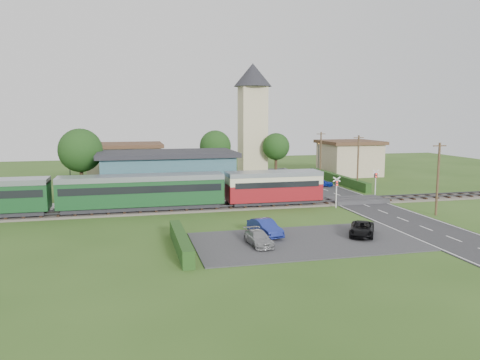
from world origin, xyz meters
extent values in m
plane|color=#2D4C19|center=(0.00, 0.00, 0.00)|extent=(120.00, 120.00, 0.00)
cube|color=#4C443D|center=(0.00, 2.00, 0.10)|extent=(76.00, 3.20, 0.20)
cube|color=#3F3F47|center=(0.00, 1.28, 0.42)|extent=(76.00, 0.08, 0.15)
cube|color=#3F3F47|center=(0.00, 2.72, 0.42)|extent=(76.00, 0.08, 0.15)
cube|color=#28282B|center=(10.00, 0.00, 0.03)|extent=(6.00, 70.00, 0.05)
cube|color=#333335|center=(-1.50, -12.00, 0.04)|extent=(17.00, 9.00, 0.08)
cube|color=#333335|center=(10.00, 2.00, 0.23)|extent=(6.20, 3.40, 0.45)
cube|color=gray|center=(-10.00, 5.20, 0.23)|extent=(30.00, 3.00, 0.45)
cube|color=#C6B68E|center=(-18.00, 5.20, 1.65)|extent=(2.00, 2.00, 2.40)
cube|color=#232328|center=(-18.00, 5.20, 2.93)|extent=(2.30, 2.30, 0.15)
cube|color=#34616D|center=(-10.00, 11.00, 2.40)|extent=(15.00, 8.00, 4.80)
cube|color=#232328|center=(-10.00, 11.00, 5.05)|extent=(16.00, 9.00, 0.50)
cube|color=#232328|center=(-10.00, 7.06, 1.10)|extent=(1.20, 0.12, 2.20)
cube|color=black|center=(-15.00, 7.06, 2.40)|extent=(1.00, 0.12, 1.20)
cube|color=black|center=(-13.00, 7.06, 2.40)|extent=(1.00, 0.12, 1.20)
cube|color=black|center=(-7.00, 7.06, 2.40)|extent=(1.00, 0.12, 1.20)
cube|color=black|center=(-5.00, 7.06, 2.40)|extent=(1.00, 0.12, 1.20)
cube|color=#232328|center=(0.36, 2.00, 0.59)|extent=(9.00, 2.20, 0.50)
cube|color=maroon|center=(0.36, 2.00, 1.59)|extent=(10.00, 2.80, 1.80)
cube|color=beige|center=(0.36, 2.00, 2.84)|extent=(10.00, 2.82, 0.90)
cube|color=black|center=(0.36, 2.00, 2.49)|extent=(9.00, 2.88, 0.60)
cube|color=#8B929D|center=(0.36, 2.00, 3.49)|extent=(10.00, 2.90, 0.45)
cube|color=#232328|center=(-13.24, 2.00, 0.59)|extent=(15.20, 2.20, 0.50)
cube|color=#123F1C|center=(-13.24, 2.00, 2.09)|extent=(16.00, 2.80, 2.60)
cube|color=black|center=(-13.24, 2.00, 2.49)|extent=(15.40, 2.86, 0.70)
cube|color=#8B929D|center=(-13.24, 2.00, 3.49)|extent=(16.00, 2.90, 0.50)
cube|color=#C6B68E|center=(5.00, 28.00, 7.00)|extent=(4.00, 4.00, 14.00)
cone|color=#232328|center=(5.00, 28.00, 15.80)|extent=(6.00, 6.00, 3.60)
cube|color=tan|center=(-15.00, 25.00, 2.50)|extent=(10.00, 8.00, 5.00)
cube|color=#472D1E|center=(-15.00, 25.00, 5.25)|extent=(10.80, 8.80, 0.50)
cube|color=tan|center=(20.00, 24.00, 2.50)|extent=(8.00, 8.00, 5.00)
cube|color=#472D1E|center=(20.00, 24.00, 5.25)|extent=(8.80, 8.80, 0.50)
cube|color=#193814|center=(-11.00, -12.00, 0.60)|extent=(0.80, 9.00, 1.20)
cube|color=#193814|center=(14.20, 16.00, 0.60)|extent=(0.80, 18.00, 1.20)
cube|color=#193814|center=(-10.00, 15.50, 0.65)|extent=(22.00, 0.80, 1.30)
cylinder|color=#332316|center=(-20.00, 14.00, 2.06)|extent=(0.44, 0.44, 4.12)
sphere|color=#143311|center=(-20.00, 14.00, 5.40)|extent=(5.20, 5.20, 5.20)
cylinder|color=#332316|center=(-2.00, 23.00, 1.93)|extent=(0.44, 0.44, 3.85)
sphere|color=#143311|center=(-2.00, 23.00, 5.04)|extent=(4.60, 4.60, 4.60)
cylinder|color=#332316|center=(8.00, 25.00, 1.79)|extent=(0.44, 0.44, 3.58)
sphere|color=#143311|center=(8.00, 25.00, 4.68)|extent=(4.20, 4.20, 4.20)
cylinder|color=#473321|center=(14.20, -6.00, 3.50)|extent=(0.22, 0.22, 7.00)
cube|color=#473321|center=(14.20, -6.00, 6.70)|extent=(1.40, 0.10, 0.10)
cylinder|color=#473321|center=(14.20, 10.00, 3.50)|extent=(0.22, 0.22, 7.00)
cube|color=#473321|center=(14.20, 10.00, 6.70)|extent=(1.40, 0.10, 0.10)
cylinder|color=#473321|center=(14.20, 22.00, 3.50)|extent=(0.22, 0.22, 7.00)
cube|color=#473321|center=(14.20, 22.00, 6.70)|extent=(1.40, 0.10, 0.10)
cylinder|color=silver|center=(6.40, -0.40, 1.50)|extent=(0.12, 0.12, 3.00)
cube|color=#232328|center=(6.40, -0.40, 2.60)|extent=(0.35, 0.18, 0.55)
sphere|color=#FF190C|center=(6.40, -0.52, 2.75)|extent=(0.14, 0.14, 0.14)
sphere|color=#FF190C|center=(6.40, -0.52, 2.45)|extent=(0.14, 0.14, 0.14)
cube|color=silver|center=(6.40, -0.40, 3.00)|extent=(0.84, 0.05, 0.55)
cube|color=silver|center=(6.40, -0.40, 3.00)|extent=(0.84, 0.05, 0.55)
cylinder|color=silver|center=(13.60, 4.40, 1.50)|extent=(0.12, 0.12, 3.00)
cube|color=#232328|center=(13.60, 4.40, 2.60)|extent=(0.35, 0.18, 0.55)
sphere|color=#FF190C|center=(13.60, 4.28, 2.75)|extent=(0.14, 0.14, 0.14)
sphere|color=#FF190C|center=(13.60, 4.28, 2.45)|extent=(0.14, 0.14, 0.14)
cube|color=silver|center=(13.60, 4.40, 3.00)|extent=(0.84, 0.05, 0.55)
cube|color=silver|center=(13.60, 4.40, 3.00)|extent=(0.84, 0.05, 0.55)
cylinder|color=#3F3F47|center=(-22.00, 20.00, 2.50)|extent=(0.14, 0.14, 5.00)
sphere|color=orange|center=(-22.00, 20.00, 5.00)|extent=(0.30, 0.30, 0.30)
cylinder|color=#3F3F47|center=(16.00, 27.00, 2.50)|extent=(0.14, 0.14, 5.00)
sphere|color=orange|center=(16.00, 27.00, 5.00)|extent=(0.30, 0.30, 0.30)
imported|color=#112DAA|center=(10.68, 13.31, 0.57)|extent=(3.29, 2.03, 1.05)
imported|color=navy|center=(-4.07, -9.74, 0.73)|extent=(2.15, 4.14, 1.30)
imported|color=gray|center=(-5.31, -12.25, 0.60)|extent=(1.69, 3.70, 1.05)
imported|color=black|center=(3.44, -11.53, 0.62)|extent=(3.54, 4.29, 1.09)
imported|color=gray|center=(-4.62, 4.58, 1.30)|extent=(0.73, 0.61, 1.70)
imported|color=gray|center=(-17.88, 5.36, 1.26)|extent=(0.72, 0.86, 1.61)
camera|label=1|loc=(-14.45, -44.52, 9.64)|focal=35.00mm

